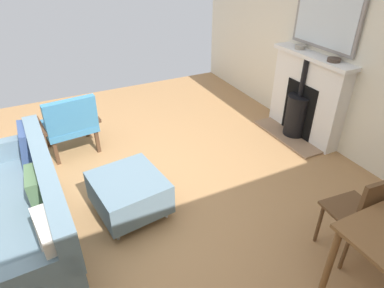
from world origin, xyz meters
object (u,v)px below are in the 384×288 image
(mantel_bowl_far, at_px, (334,60))
(ottoman, at_px, (129,192))
(fireplace, at_px, (304,101))
(dining_chair_near_fireplace, at_px, (364,211))
(sofa, at_px, (22,216))
(armchair_accent, at_px, (70,123))
(mantel_bowl_near, at_px, (300,47))

(mantel_bowl_far, height_order, ottoman, mantel_bowl_far)
(fireplace, height_order, dining_chair_near_fireplace, fireplace)
(sofa, relative_size, ottoman, 2.43)
(fireplace, bearing_deg, armchair_accent, -17.19)
(fireplace, distance_m, ottoman, 2.66)
(sofa, relative_size, dining_chair_near_fireplace, 2.11)
(mantel_bowl_far, height_order, dining_chair_near_fireplace, mantel_bowl_far)
(mantel_bowl_near, bearing_deg, sofa, 12.12)
(fireplace, height_order, ottoman, fireplace)
(fireplace, relative_size, ottoman, 1.62)
(sofa, bearing_deg, dining_chair_near_fireplace, 151.28)
(mantel_bowl_near, height_order, armchair_accent, mantel_bowl_near)
(mantel_bowl_near, xyz_separation_m, sofa, (3.56, 0.76, -0.80))
(armchair_accent, bearing_deg, sofa, 65.58)
(sofa, bearing_deg, fireplace, -171.92)
(mantel_bowl_near, distance_m, armchair_accent, 3.07)
(sofa, bearing_deg, mantel_bowl_near, -167.88)
(mantel_bowl_near, bearing_deg, mantel_bowl_far, 90.00)
(mantel_bowl_far, xyz_separation_m, dining_chair_near_fireplace, (1.09, 1.54, -0.64))
(sofa, bearing_deg, ottoman, -177.76)
(fireplace, bearing_deg, dining_chair_near_fireplace, 59.76)
(fireplace, height_order, mantel_bowl_near, mantel_bowl_near)
(mantel_bowl_near, height_order, dining_chair_near_fireplace, mantel_bowl_near)
(mantel_bowl_far, relative_size, ottoman, 0.20)
(fireplace, height_order, armchair_accent, fireplace)
(mantel_bowl_far, height_order, sofa, mantel_bowl_far)
(fireplace, xyz_separation_m, sofa, (3.54, 0.50, -0.15))
(mantel_bowl_far, bearing_deg, mantel_bowl_near, -90.00)
(fireplace, bearing_deg, ottoman, 10.15)
(mantel_bowl_near, height_order, sofa, mantel_bowl_near)
(ottoman, distance_m, dining_chair_near_fireplace, 2.08)
(mantel_bowl_far, relative_size, sofa, 0.08)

